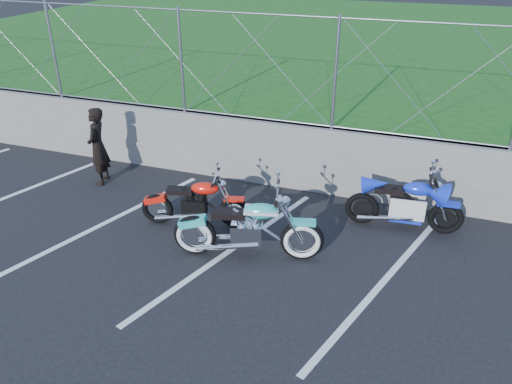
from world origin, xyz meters
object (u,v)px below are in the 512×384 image
(naked_orange, at_px, (197,204))
(sportbike_blue, at_px, (406,206))
(person_standing, at_px, (98,146))
(cruiser_turquoise, at_px, (250,231))

(naked_orange, bearing_deg, sportbike_blue, 3.79)
(naked_orange, relative_size, person_standing, 1.19)
(sportbike_blue, bearing_deg, cruiser_turquoise, -147.74)
(cruiser_turquoise, height_order, naked_orange, cruiser_turquoise)
(person_standing, bearing_deg, cruiser_turquoise, 52.51)
(cruiser_turquoise, relative_size, naked_orange, 1.23)
(cruiser_turquoise, distance_m, sportbike_blue, 2.74)
(naked_orange, bearing_deg, person_standing, 146.94)
(sportbike_blue, bearing_deg, person_standing, 176.89)
(sportbike_blue, height_order, person_standing, person_standing)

